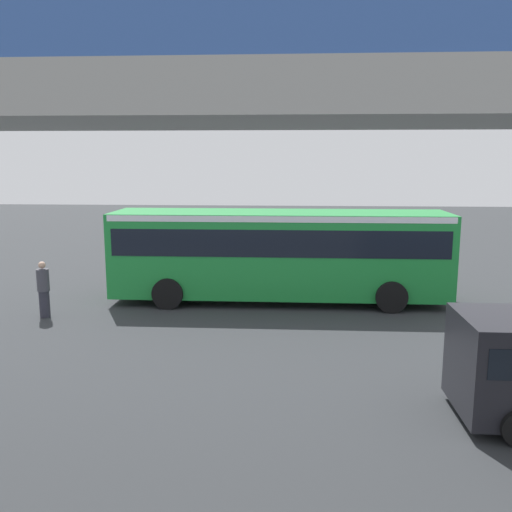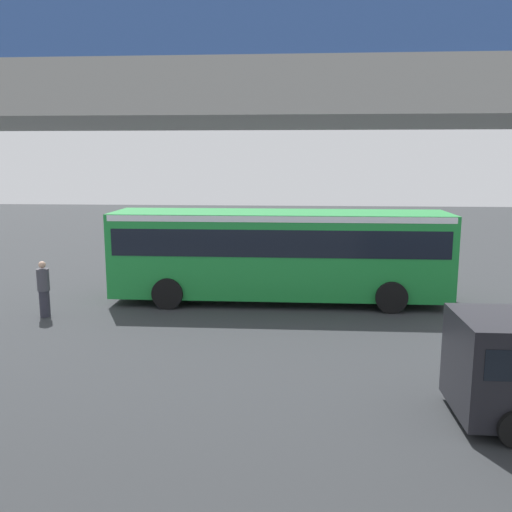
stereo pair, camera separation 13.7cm
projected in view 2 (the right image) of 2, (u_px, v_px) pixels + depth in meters
ground at (237, 300)px, 19.42m from camera, size 80.00×80.00×0.00m
city_bus at (279, 248)px, 18.97m from camera, size 11.54×2.85×3.15m
pedestrian at (44, 289)px, 17.21m from camera, size 0.38×0.38×1.79m
traffic_sign at (167, 229)px, 24.00m from camera, size 0.08×0.60×2.80m
lane_dash_leftmost at (344, 285)px, 21.68m from camera, size 2.00×0.20×0.01m
lane_dash_left at (243, 284)px, 21.95m from camera, size 2.00×0.20×0.01m
lane_dash_centre at (146, 282)px, 22.22m from camera, size 2.00×0.20×0.01m
pedestrian_overpass at (118, 142)px, 6.15m from camera, size 26.94×2.60×6.92m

